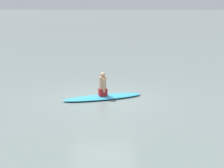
% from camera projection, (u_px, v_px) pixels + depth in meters
% --- Properties ---
extents(ground_plane, '(400.00, 400.00, 0.00)m').
position_uv_depth(ground_plane, '(103.00, 99.00, 12.94)').
color(ground_plane, slate).
extents(surfboard, '(3.15, 1.93, 0.11)m').
position_uv_depth(surfboard, '(103.00, 97.00, 12.99)').
color(surfboard, '#339EC6').
rests_on(surfboard, ground).
extents(person_paddler, '(0.38, 0.39, 0.92)m').
position_uv_depth(person_paddler, '(103.00, 85.00, 12.88)').
color(person_paddler, '#A51E23').
rests_on(person_paddler, surfboard).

